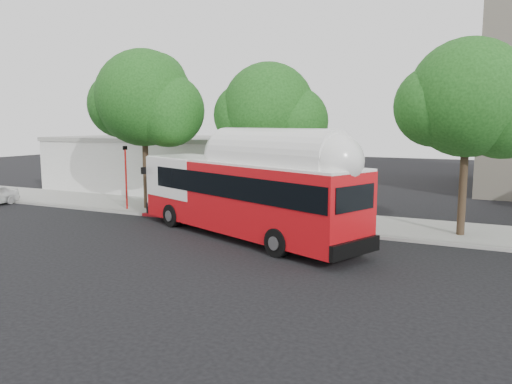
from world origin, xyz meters
TOP-DOWN VIEW (x-y plane):
  - ground at (0.00, 0.00)m, footprint 120.00×120.00m
  - sidewalk at (0.00, 6.50)m, footprint 60.00×5.00m
  - curb_strip at (0.00, 3.90)m, footprint 60.00×0.30m
  - red_curb_segment at (-3.00, 3.90)m, footprint 10.00×0.32m
  - street_tree_left at (-8.53, 5.56)m, footprint 6.67×5.80m
  - street_tree_mid at (-0.59, 6.06)m, footprint 5.75×5.00m
  - street_tree_right at (9.44, 5.86)m, footprint 6.21×5.40m
  - low_commercial_bldg at (-14.00, 14.00)m, footprint 16.20×10.20m
  - transit_bus at (-0.21, 1.49)m, footprint 13.77×7.62m
  - signal_pole at (-9.83, 4.63)m, footprint 0.11×0.38m

SIDE VIEW (x-z plane):
  - ground at x=0.00m, z-range 0.00..0.00m
  - sidewalk at x=0.00m, z-range 0.00..0.15m
  - curb_strip at x=0.00m, z-range 0.00..0.15m
  - red_curb_segment at x=-3.00m, z-range 0.00..0.16m
  - transit_bus at x=-0.21m, z-range -0.13..3.99m
  - signal_pole at x=-9.83m, z-range 0.05..4.03m
  - low_commercial_bldg at x=-14.00m, z-range 0.03..4.28m
  - street_tree_mid at x=-0.59m, z-range 1.60..10.22m
  - street_tree_right at x=9.44m, z-range 1.67..10.85m
  - street_tree_left at x=-8.53m, z-range 1.73..11.47m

